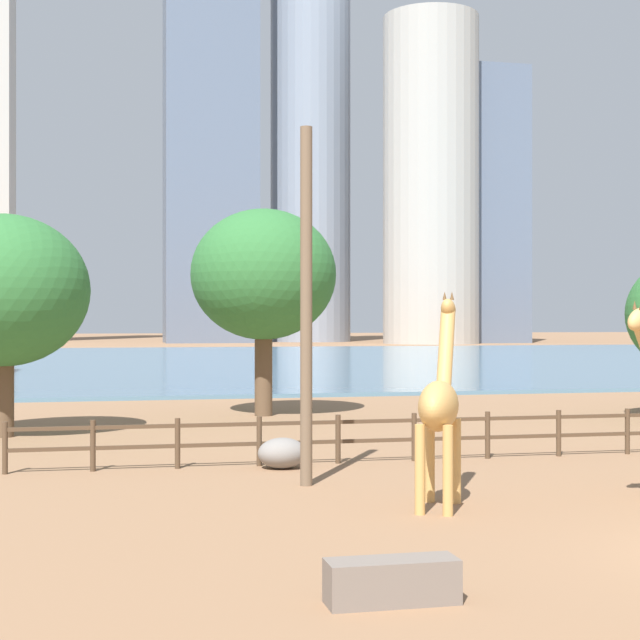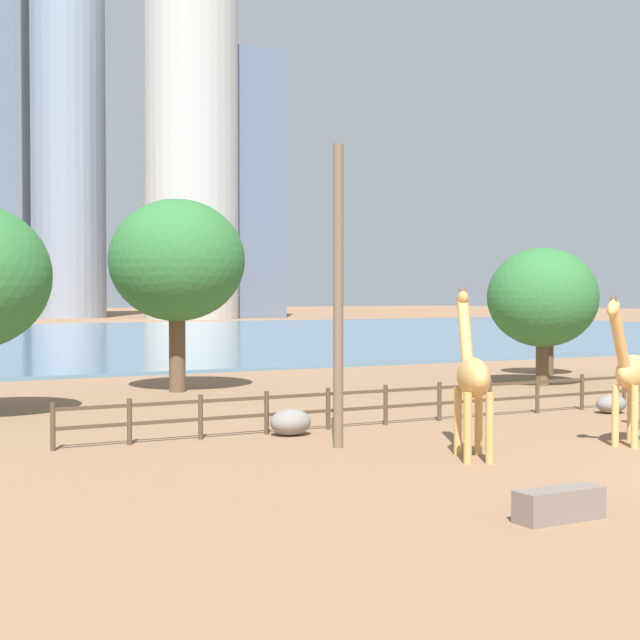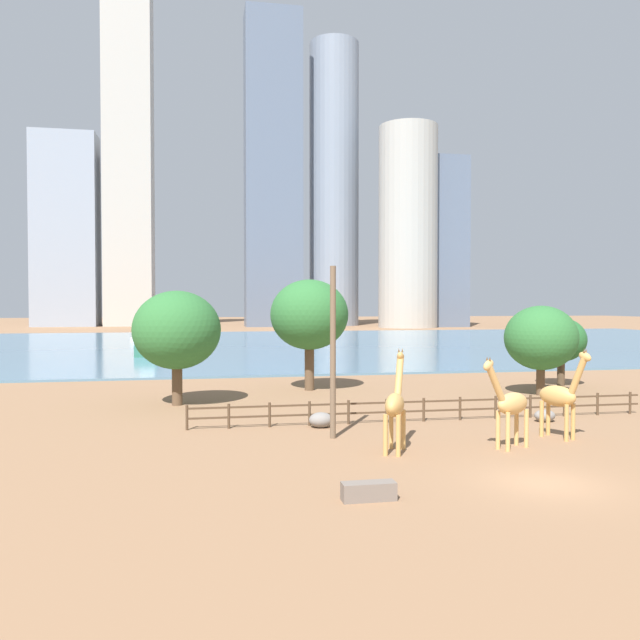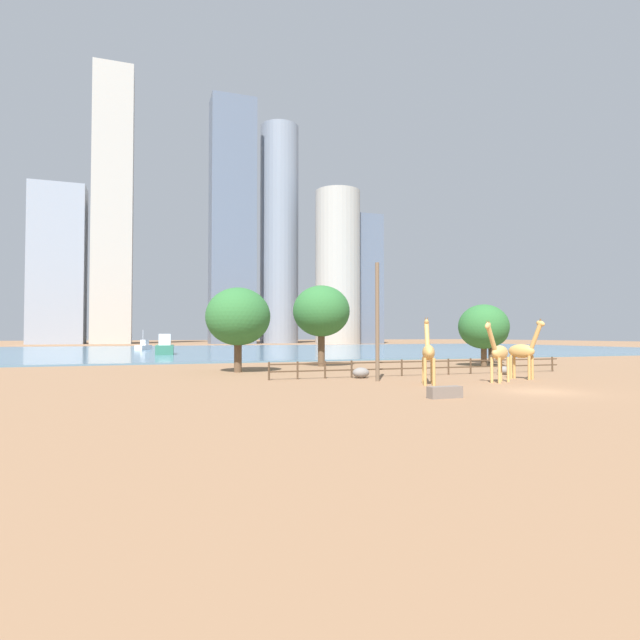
{
  "view_description": "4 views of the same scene",
  "coord_description": "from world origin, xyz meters",
  "px_view_note": "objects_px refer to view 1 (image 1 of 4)",
  "views": [
    {
      "loc": [
        -10.59,
        -13.44,
        3.82
      ],
      "look_at": [
        -2.37,
        23.78,
        3.84
      ],
      "focal_mm": 55.0,
      "sensor_mm": 36.0,
      "label": 1
    },
    {
      "loc": [
        -19.51,
        -14.38,
        4.21
      ],
      "look_at": [
        1.63,
        23.45,
        3.07
      ],
      "focal_mm": 55.0,
      "sensor_mm": 36.0,
      "label": 2
    },
    {
      "loc": [
        -12.14,
        -20.54,
        6.51
      ],
      "look_at": [
        -0.18,
        43.24,
        4.78
      ],
      "focal_mm": 35.0,
      "sensor_mm": 36.0,
      "label": 3
    },
    {
      "loc": [
        -21.24,
        -22.86,
        3.25
      ],
      "look_at": [
        -3.36,
        28.64,
        4.85
      ],
      "focal_mm": 28.0,
      "sensor_mm": 36.0,
      "label": 4
    }
  ],
  "objects_px": {
    "giraffe_companion": "(440,405)",
    "boulder_by_pole": "(282,453)",
    "tree_left_large": "(4,291)",
    "tree_left_small": "(264,275)",
    "utility_pole": "(306,306)",
    "feeding_trough": "(392,581)"
  },
  "relations": [
    {
      "from": "feeding_trough",
      "to": "boulder_by_pole",
      "type": "bearing_deg",
      "value": 86.75
    },
    {
      "from": "utility_pole",
      "to": "boulder_by_pole",
      "type": "bearing_deg",
      "value": 91.78
    },
    {
      "from": "giraffe_companion",
      "to": "feeding_trough",
      "type": "xyz_separation_m",
      "value": [
        -2.91,
        -6.33,
        -1.8
      ]
    },
    {
      "from": "giraffe_companion",
      "to": "feeding_trough",
      "type": "distance_m",
      "value": 7.2
    },
    {
      "from": "tree_left_large",
      "to": "boulder_by_pole",
      "type": "bearing_deg",
      "value": -48.59
    },
    {
      "from": "utility_pole",
      "to": "boulder_by_pole",
      "type": "distance_m",
      "value": 4.61
    },
    {
      "from": "giraffe_companion",
      "to": "utility_pole",
      "type": "relative_size",
      "value": 0.54
    },
    {
      "from": "utility_pole",
      "to": "feeding_trough",
      "type": "bearing_deg",
      "value": -94.67
    },
    {
      "from": "utility_pole",
      "to": "boulder_by_pole",
      "type": "xyz_separation_m",
      "value": [
        -0.08,
        2.67,
        -3.76
      ]
    },
    {
      "from": "tree_left_large",
      "to": "tree_left_small",
      "type": "relative_size",
      "value": 0.88
    },
    {
      "from": "boulder_by_pole",
      "to": "tree_left_large",
      "type": "distance_m",
      "value": 12.46
    },
    {
      "from": "giraffe_companion",
      "to": "boulder_by_pole",
      "type": "relative_size",
      "value": 3.52
    },
    {
      "from": "tree_left_small",
      "to": "tree_left_large",
      "type": "bearing_deg",
      "value": -151.07
    },
    {
      "from": "boulder_by_pole",
      "to": "tree_left_large",
      "type": "relative_size",
      "value": 0.17
    },
    {
      "from": "boulder_by_pole",
      "to": "giraffe_companion",
      "type": "bearing_deg",
      "value": -69.19
    },
    {
      "from": "tree_left_large",
      "to": "feeding_trough",
      "type": "bearing_deg",
      "value": -71.45
    },
    {
      "from": "utility_pole",
      "to": "tree_left_large",
      "type": "distance_m",
      "value": 13.84
    },
    {
      "from": "tree_left_small",
      "to": "utility_pole",
      "type": "bearing_deg",
      "value": -95.75
    },
    {
      "from": "tree_left_large",
      "to": "tree_left_small",
      "type": "height_order",
      "value": "tree_left_small"
    },
    {
      "from": "giraffe_companion",
      "to": "tree_left_small",
      "type": "distance_m",
      "value": 20.13
    },
    {
      "from": "boulder_by_pole",
      "to": "tree_left_large",
      "type": "bearing_deg",
      "value": 131.41
    },
    {
      "from": "feeding_trough",
      "to": "utility_pole",
      "type": "bearing_deg",
      "value": 85.33
    }
  ]
}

